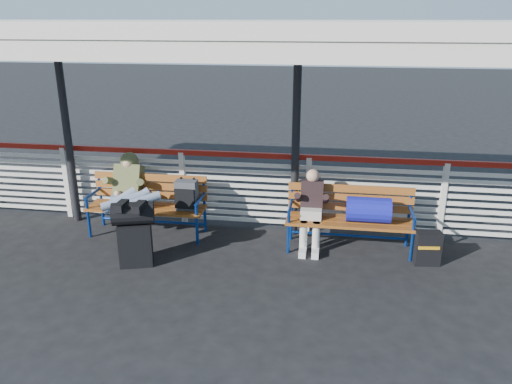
% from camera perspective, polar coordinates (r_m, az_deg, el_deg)
% --- Properties ---
extents(ground, '(60.00, 60.00, 0.00)m').
position_cam_1_polar(ground, '(6.69, -12.80, -9.71)').
color(ground, black).
rests_on(ground, ground).
extents(fence, '(12.08, 0.08, 1.24)m').
position_cam_1_polar(fence, '(8.07, -8.34, 0.82)').
color(fence, silver).
rests_on(fence, ground).
extents(canopy, '(12.60, 3.60, 3.16)m').
position_cam_1_polar(canopy, '(6.69, -12.03, 17.61)').
color(canopy, silver).
rests_on(canopy, ground).
extents(luggage_stack, '(0.61, 0.45, 0.90)m').
position_cam_1_polar(luggage_stack, '(6.88, -13.72, -4.39)').
color(luggage_stack, black).
rests_on(luggage_stack, ground).
extents(bench_left, '(1.80, 0.56, 0.92)m').
position_cam_1_polar(bench_left, '(7.74, -11.02, -0.70)').
color(bench_left, '#94591C').
rests_on(bench_left, ground).
extents(bench_right, '(1.80, 0.56, 0.92)m').
position_cam_1_polar(bench_right, '(7.22, 11.77, -2.15)').
color(bench_right, '#94591C').
rests_on(bench_right, ground).
extents(traveler_man, '(0.94, 1.64, 0.77)m').
position_cam_1_polar(traveler_man, '(7.51, -14.37, -0.43)').
color(traveler_man, '#8195AD').
rests_on(traveler_man, ground).
extents(companion_person, '(0.32, 0.66, 1.15)m').
position_cam_1_polar(companion_person, '(7.21, 6.33, -1.93)').
color(companion_person, beige).
rests_on(companion_person, ground).
extents(suitcase_side, '(0.36, 0.24, 0.47)m').
position_cam_1_polar(suitcase_side, '(7.20, 19.00, -6.07)').
color(suitcase_side, black).
rests_on(suitcase_side, ground).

